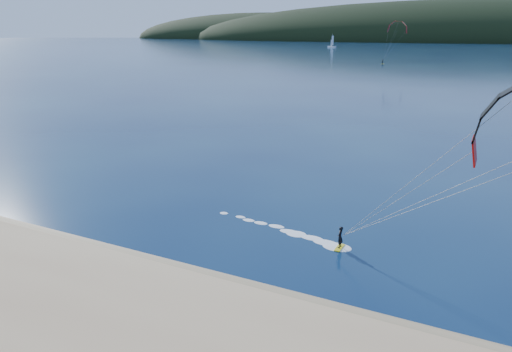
{
  "coord_description": "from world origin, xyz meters",
  "views": [
    {
      "loc": [
        17.17,
        -16.01,
        13.93
      ],
      "look_at": [
        3.99,
        10.0,
        5.0
      ],
      "focal_mm": 33.33,
      "sensor_mm": 36.0,
      "label": 1
    }
  ],
  "objects": [
    {
      "name": "wet_sand",
      "position": [
        0.0,
        4.5,
        0.05
      ],
      "size": [
        220.0,
        2.5,
        0.1
      ],
      "color": "olive",
      "rests_on": "ground"
    },
    {
      "name": "sailboat",
      "position": [
        -117.31,
        395.75,
        0.85
      ],
      "size": [
        8.25,
        5.28,
        11.5
      ],
      "color": "white",
      "rests_on": "ground"
    },
    {
      "name": "ground",
      "position": [
        0.0,
        0.0,
        0.0
      ],
      "size": [
        1800.0,
        1800.0,
        0.0
      ],
      "primitive_type": "plane",
      "color": "#08163D",
      "rests_on": "ground"
    },
    {
      "name": "headland",
      "position": [
        0.63,
        745.28,
        0.0
      ],
      "size": [
        1200.0,
        310.0,
        140.0
      ],
      "color": "black",
      "rests_on": "ground"
    },
    {
      "name": "kitesurfer_far",
      "position": [
        -24.01,
        196.19,
        13.7
      ],
      "size": [
        10.61,
        5.42,
        16.15
      ],
      "color": "yellow",
      "rests_on": "ground"
    }
  ]
}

